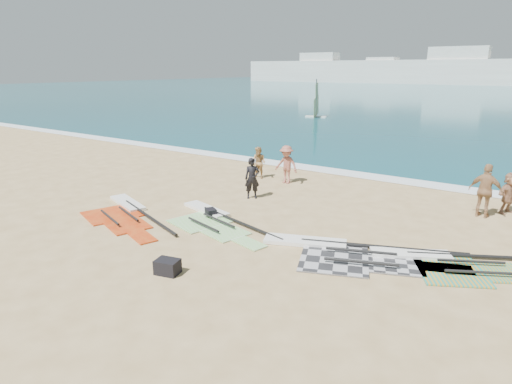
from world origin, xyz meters
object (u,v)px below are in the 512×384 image
Objects in this scene: gear_bag_near at (167,267)px; beachgoer_mid at (286,165)px; rig_grey at (344,252)px; beachgoer_left at (259,163)px; beachgoer_right at (509,193)px; beachgoer_back at (486,191)px; rig_green at (213,219)px; gear_bag_far at (211,213)px; rig_red at (126,213)px; person_wetsuit at (252,178)px; rig_orange at (453,263)px.

beachgoer_mid reaches higher than gear_bag_near.
beachgoer_left is (-7.06, 6.03, 0.73)m from rig_grey.
gear_bag_near is 0.39× the size of beachgoer_right.
gear_bag_near is at bearing 65.92° from beachgoer_back.
beachgoer_back is at bearing 57.21° from gear_bag_near.
rig_green is 8.43× the size of gear_bag_near.
rig_grey is 5.37m from gear_bag_far.
gear_bag_near is 0.34× the size of beachgoer_mid.
rig_red reaches higher than rig_green.
rig_green is 3.19m from person_wetsuit.
gear_bag_far is 11.10m from beachgoer_right.
gear_bag_near is 11.57m from beachgoer_back.
gear_bag_far is 0.28× the size of person_wetsuit.
beachgoer_right is (10.64, 0.87, -0.00)m from beachgoer_left.
gear_bag_near is 10.54m from beachgoer_left.
rig_red is 13.19m from beachgoer_back.
rig_green is 10.91× the size of gear_bag_far.
rig_red is at bearing 155.64° from beachgoer_right.
rig_grey is 3.89× the size of beachgoer_right.
gear_bag_near reaches higher than rig_green.
person_wetsuit is at bearing 143.93° from beachgoer_right.
beachgoer_back is at bearing 33.90° from gear_bag_far.
beachgoer_back is (8.37, -0.10, 0.09)m from beachgoer_mid.
rig_grey is 12.77× the size of gear_bag_far.
gear_bag_near reaches higher than rig_grey.
person_wetsuit is 3.40m from beachgoer_left.
rig_orange is at bearing -156.67° from beachgoer_right.
rig_grey is 3.54× the size of person_wetsuit.
person_wetsuit is 0.95× the size of beachgoer_mid.
rig_green is (-4.99, 0.00, -0.00)m from rig_grey.
beachgoer_right reaches higher than rig_red.
rig_orange is at bearing 21.81° from rig_green.
beachgoer_right is (8.98, 3.83, -0.08)m from person_wetsuit.
beachgoer_left is at bearing 123.51° from rig_green.
gear_bag_far reaches higher than rig_red.
beachgoer_right is at bearing 7.11° from beachgoer_mid.
beachgoer_mid reaches higher than gear_bag_far.
beachgoer_left is at bearing 179.71° from beachgoer_mid.
gear_bag_far is (-5.36, 0.34, 0.09)m from rig_grey.
rig_orange is (2.80, 1.00, -0.00)m from rig_grey.
rig_orange is at bearing 97.61° from beachgoer_back.
rig_orange is 3.38× the size of beachgoer_right.
rig_red is at bearing 151.84° from gear_bag_near.
beachgoer_back is at bearing 51.27° from rig_green.
beachgoer_mid is (-0.48, 5.98, 0.85)m from rig_green.
rig_grey is 3.37× the size of beachgoer_mid.
beachgoer_back is (11.04, 7.14, 0.94)m from rig_red.
beachgoer_right is at bearing -16.32° from person_wetsuit.
beachgoer_mid is (-2.12, 9.80, 0.70)m from gear_bag_near.
gear_bag_far is 9.98m from beachgoer_back.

